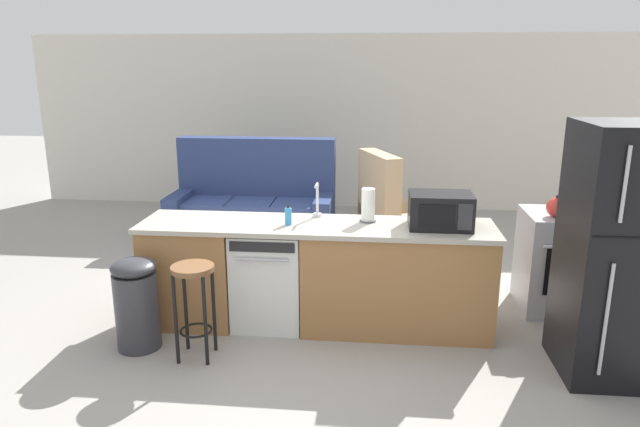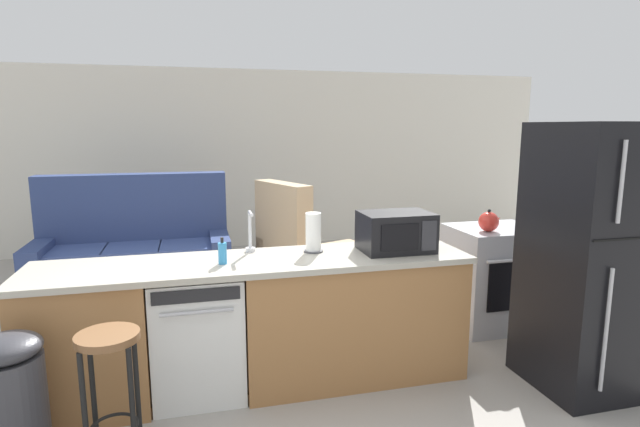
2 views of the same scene
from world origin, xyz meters
name	(u,v)px [view 2 (image 2 of 2)]	position (x,y,z in m)	size (l,w,h in m)	color
ground_plane	(238,386)	(0.00, 0.00, 0.00)	(24.00, 24.00, 0.00)	gray
wall_back	(230,160)	(0.30, 4.20, 1.30)	(10.00, 0.06, 2.60)	silver
kitchen_counter	(271,326)	(0.24, 0.00, 0.42)	(2.94, 0.66, 0.90)	#9E6B3D
dishwasher	(198,333)	(-0.25, 0.00, 0.42)	(0.58, 0.61, 0.84)	silver
stove_range	(494,276)	(2.35, 0.55, 0.45)	(0.76, 0.68, 0.90)	#A8AAB2
refrigerator	(592,258)	(2.35, -0.55, 0.91)	(0.72, 0.73, 1.81)	black
microwave	(396,232)	(1.15, 0.00, 1.04)	(0.50, 0.37, 0.28)	black
sink_faucet	(250,234)	(0.14, 0.21, 1.03)	(0.07, 0.18, 0.30)	silver
paper_towel_roll	(313,233)	(0.57, 0.11, 1.04)	(0.14, 0.14, 0.28)	#4C4C51
soap_bottle	(222,253)	(-0.07, -0.05, 0.97)	(0.06, 0.06, 0.18)	#338CCC
kettle	(489,222)	(2.18, 0.42, 0.99)	(0.21, 0.17, 0.19)	red
bar_stool	(110,371)	(-0.70, -0.66, 0.54)	(0.32, 0.32, 0.74)	brown
trash_bin	(12,401)	(-1.20, -0.55, 0.38)	(0.35, 0.35, 0.74)	#333338
couch	(135,256)	(-0.89, 2.35, 0.39)	(2.00, 0.90, 1.27)	navy
armchair	(299,258)	(0.86, 1.98, 0.35)	(1.06, 1.09, 1.20)	tan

